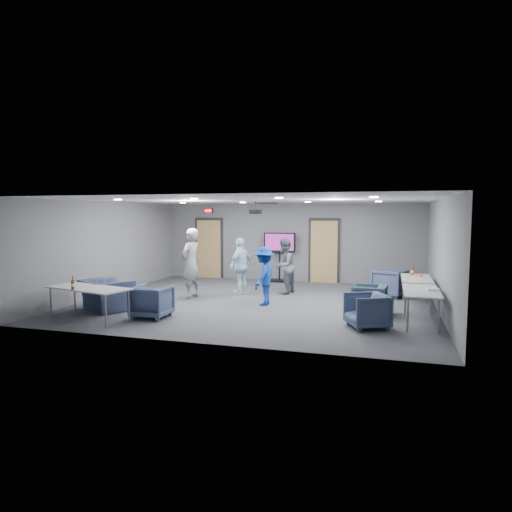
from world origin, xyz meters
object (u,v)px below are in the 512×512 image
(bottle_right, at_px, (412,271))
(table_front_left, at_px, (89,289))
(chair_right_b, at_px, (369,299))
(projector, at_px, (256,212))
(chair_right_a, at_px, (389,283))
(table_right_b, at_px, (421,292))
(person_d, at_px, (264,276))
(table_right_a, at_px, (416,280))
(chair_right_c, at_px, (367,311))
(person_b, at_px, (284,266))
(chair_front_a, at_px, (152,302))
(tv_stand, at_px, (280,254))
(person_c, at_px, (241,266))
(person_a, at_px, (191,263))
(chair_front_b, at_px, (106,295))
(bottle_front, at_px, (73,285))

(bottle_right, bearing_deg, table_front_left, -149.45)
(chair_right_b, bearing_deg, projector, -111.03)
(chair_right_a, distance_m, table_right_b, 3.24)
(person_d, height_order, table_right_a, person_d)
(chair_right_c, distance_m, projector, 4.95)
(person_b, distance_m, chair_front_a, 4.45)
(chair_front_a, bearing_deg, chair_right_a, -140.87)
(person_d, height_order, tv_stand, tv_stand)
(table_right_b, relative_size, projector, 4.94)
(person_d, height_order, chair_right_c, person_d)
(person_c, relative_size, projector, 4.67)
(chair_right_a, height_order, tv_stand, tv_stand)
(table_right_b, bearing_deg, chair_front_a, 100.70)
(person_d, height_order, table_front_left, person_d)
(person_a, bearing_deg, chair_front_a, 17.93)
(bottle_right, height_order, tv_stand, tv_stand)
(person_b, bearing_deg, person_a, -46.74)
(tv_stand, bearing_deg, person_c, -100.71)
(table_right_a, bearing_deg, chair_right_a, 27.21)
(chair_front_b, bearing_deg, chair_right_c, -149.67)
(chair_right_c, distance_m, tv_stand, 6.61)
(person_d, distance_m, tv_stand, 4.10)
(person_c, height_order, person_d, person_c)
(bottle_front, bearing_deg, bottle_right, 32.00)
(chair_front_b, distance_m, bottle_right, 7.84)
(person_a, relative_size, table_front_left, 0.94)
(person_a, relative_size, chair_right_b, 2.55)
(bottle_right, bearing_deg, chair_right_c, -108.02)
(chair_front_b, bearing_deg, table_front_left, 134.02)
(bottle_right, xyz_separation_m, tv_stand, (-4.23, 2.65, 0.12))
(table_right_a, bearing_deg, projector, 83.63)
(chair_front_b, height_order, table_front_left, chair_front_b)
(chair_right_b, distance_m, chair_front_a, 5.03)
(chair_front_a, bearing_deg, table_right_b, -169.77)
(chair_right_b, relative_size, table_right_a, 0.44)
(person_c, relative_size, bottle_front, 5.76)
(tv_stand, bearing_deg, bottle_front, -111.97)
(table_right_a, height_order, bottle_right, bottle_right)
(person_b, relative_size, chair_front_b, 1.43)
(person_b, relative_size, bottle_right, 5.59)
(person_b, height_order, bottle_front, person_b)
(tv_stand, bearing_deg, projector, -91.64)
(chair_right_b, distance_m, tv_stand, 5.44)
(chair_right_c, relative_size, bottle_right, 2.70)
(chair_front_a, height_order, projector, projector)
(chair_right_a, bearing_deg, table_right_a, 49.59)
(table_right_b, relative_size, table_front_left, 0.85)
(chair_right_c, xyz_separation_m, projector, (-3.30, 3.07, 2.05))
(person_a, bearing_deg, chair_front_b, -17.62)
(table_right_b, relative_size, bottle_right, 5.99)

